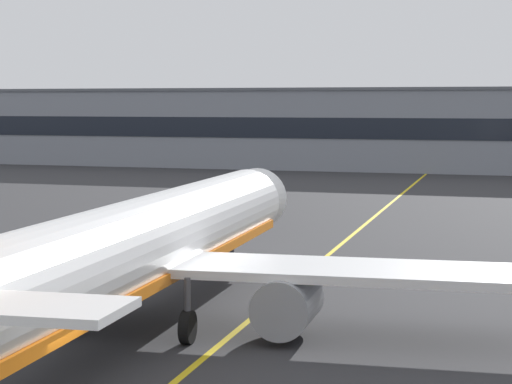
{
  "coord_description": "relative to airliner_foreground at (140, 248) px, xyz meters",
  "views": [
    {
      "loc": [
        14.83,
        -25.35,
        9.28
      ],
      "look_at": [
        0.89,
        15.93,
        5.35
      ],
      "focal_mm": 69.94,
      "sensor_mm": 36.0,
      "label": 1
    }
  ],
  "objects": [
    {
      "name": "safety_cone_by_nose_gear",
      "position": [
        2.09,
        17.22,
        -3.11
      ],
      "size": [
        0.44,
        0.44,
        0.55
      ],
      "color": "orange",
      "rests_on": "ground"
    },
    {
      "name": "taxiway_centreline",
      "position": [
        2.48,
        18.88,
        -3.37
      ],
      "size": [
        13.65,
        179.53,
        0.01
      ],
      "primitive_type": "cube",
      "rotation": [
        0.0,
        0.0,
        0.07
      ],
      "color": "yellow",
      "rests_on": "ground"
    },
    {
      "name": "airliner_foreground",
      "position": [
        0.0,
        0.0,
        0.0
      ],
      "size": [
        32.3,
        41.52,
        11.65
      ],
      "color": "white",
      "rests_on": "ground"
    },
    {
      "name": "terminal_building",
      "position": [
        0.23,
        98.88,
        2.27
      ],
      "size": [
        169.05,
        12.4,
        11.26
      ],
      "color": "gray",
      "rests_on": "ground"
    }
  ]
}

